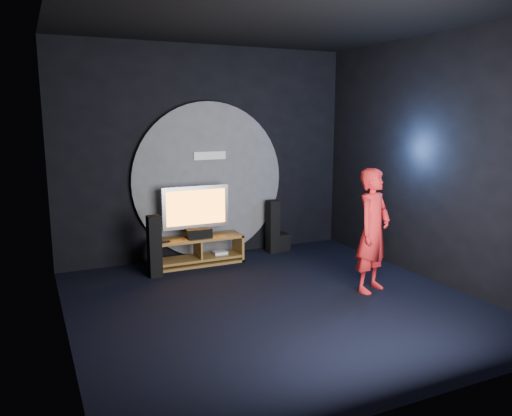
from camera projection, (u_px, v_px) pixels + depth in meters
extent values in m
plane|color=black|center=(275.00, 303.00, 6.41)|extent=(5.00, 5.00, 0.00)
cube|color=black|center=(207.00, 153.00, 8.31)|extent=(5.00, 0.04, 3.50)
cube|color=black|center=(424.00, 198.00, 3.86)|extent=(5.00, 0.04, 3.50)
cube|color=black|center=(57.00, 178.00, 5.05)|extent=(0.04, 5.00, 3.50)
cube|color=black|center=(431.00, 160.00, 7.12)|extent=(0.04, 5.00, 3.50)
cube|color=black|center=(277.00, 16.00, 5.76)|extent=(5.00, 5.00, 0.01)
cylinder|color=#515156|center=(209.00, 180.00, 8.35)|extent=(2.60, 0.08, 2.60)
cube|color=white|center=(210.00, 156.00, 8.22)|extent=(0.55, 0.03, 0.13)
cube|color=olive|center=(198.00, 238.00, 8.01)|extent=(1.44, 0.45, 0.04)
cube|color=olive|center=(198.00, 258.00, 8.07)|extent=(1.40, 0.42, 0.04)
cube|color=olive|center=(155.00, 256.00, 7.76)|extent=(0.04, 0.45, 0.45)
cube|color=olive|center=(238.00, 246.00, 8.34)|extent=(0.04, 0.45, 0.45)
cube|color=olive|center=(198.00, 248.00, 8.04)|extent=(0.03, 0.40, 0.29)
cube|color=olive|center=(198.00, 263.00, 8.08)|extent=(1.44, 0.45, 0.04)
cube|color=white|center=(220.00, 253.00, 8.22)|extent=(0.22, 0.16, 0.05)
cube|color=#ABACB3|center=(196.00, 235.00, 8.06)|extent=(0.36, 0.22, 0.04)
cylinder|color=#ABACB3|center=(196.00, 231.00, 8.05)|extent=(0.07, 0.07, 0.10)
cube|color=#ABACB3|center=(196.00, 207.00, 7.98)|extent=(1.10, 0.06, 0.68)
cube|color=orange|center=(196.00, 207.00, 7.95)|extent=(0.98, 0.01, 0.56)
cube|color=black|center=(199.00, 234.00, 7.92)|extent=(0.40, 0.15, 0.15)
cube|color=black|center=(164.00, 242.00, 7.66)|extent=(0.18, 0.05, 0.02)
cube|color=black|center=(154.00, 246.00, 7.39)|extent=(0.18, 0.21, 0.92)
cube|color=black|center=(273.00, 227.00, 8.70)|extent=(0.18, 0.21, 0.92)
cube|color=black|center=(280.00, 242.00, 8.90)|extent=(0.27, 0.27, 0.30)
imported|color=red|center=(373.00, 231.00, 6.73)|extent=(0.72, 0.61, 1.69)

